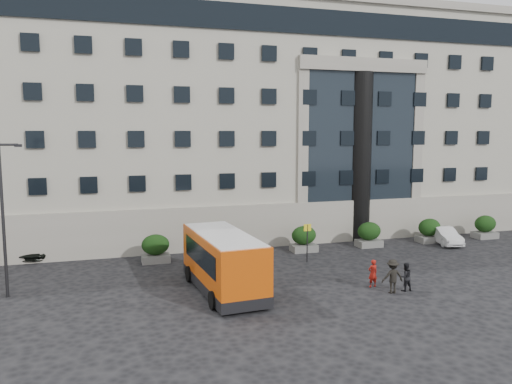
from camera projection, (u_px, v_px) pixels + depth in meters
ground at (247, 293)px, 26.34m from camera, size 120.00×120.00×0.00m
civic_building at (245, 126)px, 47.88m from camera, size 44.00×24.00×18.00m
entrance_column at (360, 157)px, 38.75m from camera, size 1.80×1.80×13.00m
hedge_a at (156, 248)px, 32.51m from camera, size 1.80×1.26×1.84m
hedge_b at (233, 243)px, 33.99m from camera, size 1.80×1.26×1.84m
hedge_c at (304, 239)px, 35.46m from camera, size 1.80×1.26×1.84m
hedge_d at (369, 234)px, 36.93m from camera, size 1.80×1.26×1.84m
hedge_e at (429, 230)px, 38.41m from camera, size 1.80×1.26×1.84m
hedge_f at (485, 227)px, 39.88m from camera, size 1.80×1.26×1.84m
street_lamp at (4, 214)px, 25.28m from camera, size 1.16×0.18×8.00m
bus_stop_sign at (307, 236)px, 32.44m from camera, size 0.50×0.08×2.52m
minibus at (223, 260)px, 26.45m from camera, size 3.30×7.72×3.14m
red_truck at (43, 218)px, 40.28m from camera, size 2.84×5.71×3.02m
parked_car_d at (39, 248)px, 34.10m from camera, size 2.74×4.66×1.22m
white_taxi at (444, 235)px, 37.90m from camera, size 2.14×4.10×1.29m
pedestrian_a at (373, 273)px, 27.35m from camera, size 0.59×0.42×1.53m
pedestrian_b at (405, 277)px, 26.69m from camera, size 0.76×0.59×1.53m
pedestrian_c at (393, 276)px, 26.30m from camera, size 1.23×0.77×1.82m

